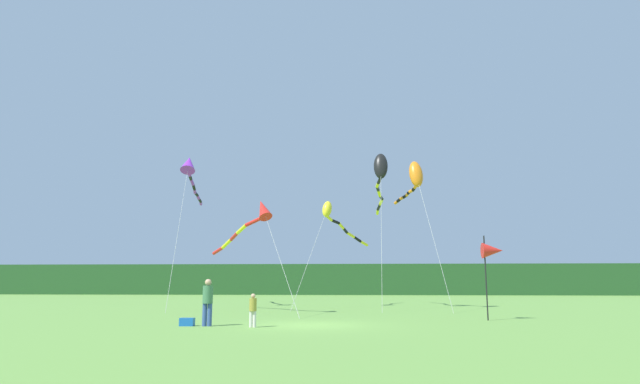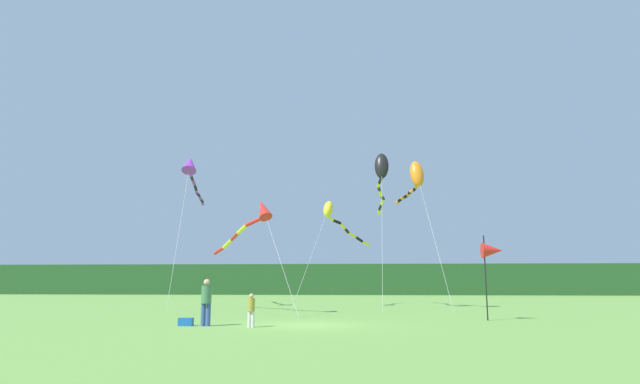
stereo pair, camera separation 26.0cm
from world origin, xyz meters
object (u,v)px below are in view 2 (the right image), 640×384
object	(u,v)px
cooler_box	(186,322)
kite_black	(381,173)
kite_red	(254,218)
kite_purple	(191,170)
person_child	(251,308)
kite_orange	(416,176)
person_adult	(206,300)
kite_yellow	(335,217)
banner_flag_pole	(492,251)

from	to	relation	value
cooler_box	kite_black	distance (m)	17.80
kite_black	kite_red	bearing A→B (deg)	-143.06
kite_red	kite_purple	bearing A→B (deg)	134.49
person_child	kite_purple	xyz separation A→B (m)	(-7.20, 13.96, 8.38)
kite_orange	kite_red	bearing A→B (deg)	-154.69
person_child	kite_red	bearing A→B (deg)	101.51
kite_black	kite_purple	bearing A→B (deg)	179.25
person_child	kite_black	bearing A→B (deg)	68.22
kite_purple	kite_red	bearing A→B (deg)	-45.51
person_adult	kite_orange	size ratio (longest dim) A/B	0.19
person_adult	kite_yellow	distance (m)	16.86
banner_flag_pole	kite_orange	world-z (taller)	kite_orange
cooler_box	kite_orange	distance (m)	17.94
kite_yellow	cooler_box	bearing A→B (deg)	-107.99
cooler_box	kite_purple	xyz separation A→B (m)	(-4.56, 13.53, 8.93)
banner_flag_pole	kite_red	distance (m)	12.59
person_child	kite_orange	world-z (taller)	kite_orange
person_adult	cooler_box	xyz separation A→B (m)	(-0.79, 0.05, -0.84)
person_child	kite_black	world-z (taller)	kite_black
person_child	banner_flag_pole	size ratio (longest dim) A/B	0.33
kite_red	kite_black	distance (m)	9.70
kite_red	kite_yellow	world-z (taller)	kite_yellow
kite_orange	kite_yellow	bearing A→B (deg)	149.15
banner_flag_pole	kite_red	world-z (taller)	kite_red
kite_black	cooler_box	bearing A→B (deg)	-121.38
banner_flag_pole	kite_black	distance (m)	12.02
cooler_box	kite_black	size ratio (longest dim) A/B	0.05
kite_red	kite_black	xyz separation A→B (m)	(7.22, 5.43, 3.54)
kite_orange	kite_purple	distance (m)	14.90
kite_orange	kite_yellow	distance (m)	6.46
kite_black	person_adult	bearing A→B (deg)	-118.77
banner_flag_pole	person_child	bearing A→B (deg)	-157.37
person_child	kite_yellow	size ratio (longest dim) A/B	0.13
banner_flag_pole	kite_purple	world-z (taller)	kite_purple
banner_flag_pole	kite_yellow	world-z (taller)	kite_yellow
person_child	kite_black	distance (m)	16.85
kite_orange	banner_flag_pole	bearing A→B (deg)	-74.76
person_adult	kite_red	distance (m)	8.97
person_adult	person_child	distance (m)	1.91
kite_orange	person_adult	bearing A→B (deg)	-127.39
kite_black	person_child	bearing A→B (deg)	-111.78
banner_flag_pole	kite_purple	size ratio (longest dim) A/B	0.32
kite_orange	kite_yellow	world-z (taller)	kite_orange
person_adult	kite_black	world-z (taller)	kite_black
banner_flag_pole	kite_black	bearing A→B (deg)	114.82
person_adult	kite_yellow	xyz separation A→B (m)	(4.24, 15.52, 5.03)
banner_flag_pole	kite_yellow	size ratio (longest dim) A/B	0.38
cooler_box	banner_flag_pole	size ratio (longest dim) A/B	0.15
kite_red	kite_orange	size ratio (longest dim) A/B	0.89
kite_yellow	kite_purple	world-z (taller)	kite_purple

